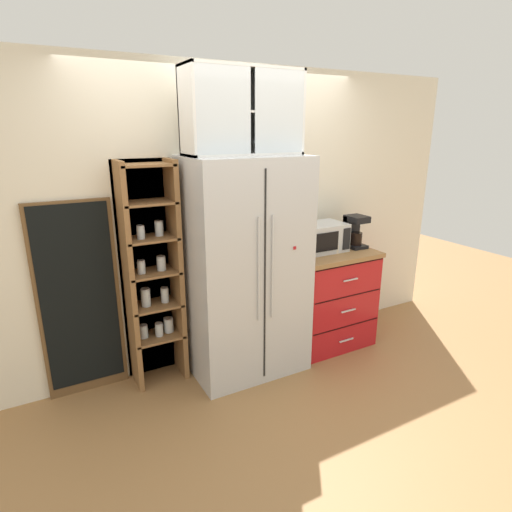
# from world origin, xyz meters

# --- Properties ---
(ground_plane) EXTENTS (10.65, 10.65, 0.00)m
(ground_plane) POSITION_xyz_m (0.00, 0.00, 0.00)
(ground_plane) COLOR #9E7042
(wall_back_cream) EXTENTS (4.95, 0.10, 2.55)m
(wall_back_cream) POSITION_xyz_m (0.00, 0.40, 1.27)
(wall_back_cream) COLOR silver
(wall_back_cream) RESTS_ON ground
(refrigerator) EXTENTS (0.95, 0.67, 1.84)m
(refrigerator) POSITION_xyz_m (0.00, 0.03, 0.92)
(refrigerator) COLOR silver
(refrigerator) RESTS_ON ground
(pantry_shelf_column) EXTENTS (0.46, 0.32, 1.82)m
(pantry_shelf_column) POSITION_xyz_m (-0.73, 0.27, 0.92)
(pantry_shelf_column) COLOR brown
(pantry_shelf_column) RESTS_ON ground
(counter_cabinet) EXTENTS (0.81, 0.63, 0.94)m
(counter_cabinet) POSITION_xyz_m (0.91, 0.05, 0.47)
(counter_cabinet) COLOR red
(counter_cabinet) RESTS_ON ground
(microwave) EXTENTS (0.44, 0.33, 0.26)m
(microwave) POSITION_xyz_m (0.83, 0.10, 1.07)
(microwave) COLOR silver
(microwave) RESTS_ON counter_cabinet
(coffee_maker) EXTENTS (0.17, 0.20, 0.31)m
(coffee_maker) POSITION_xyz_m (1.19, 0.06, 1.09)
(coffee_maker) COLOR black
(coffee_maker) RESTS_ON counter_cabinet
(mug_cream) EXTENTS (0.11, 0.07, 0.08)m
(mug_cream) POSITION_xyz_m (0.91, -0.02, 0.98)
(mug_cream) COLOR silver
(mug_cream) RESTS_ON counter_cabinet
(bottle_clear) EXTENTS (0.06, 0.06, 0.26)m
(bottle_clear) POSITION_xyz_m (0.91, 0.05, 1.05)
(bottle_clear) COLOR silver
(bottle_clear) RESTS_ON counter_cabinet
(bottle_green) EXTENTS (0.07, 0.07, 0.26)m
(bottle_green) POSITION_xyz_m (0.91, 0.07, 1.05)
(bottle_green) COLOR #285B33
(bottle_green) RESTS_ON counter_cabinet
(upper_cabinet) EXTENTS (0.92, 0.32, 0.63)m
(upper_cabinet) POSITION_xyz_m (0.00, 0.07, 2.15)
(upper_cabinet) COLOR silver
(upper_cabinet) RESTS_ON refrigerator
(chalkboard_menu) EXTENTS (0.60, 0.04, 1.54)m
(chalkboard_menu) POSITION_xyz_m (-1.28, 0.33, 0.78)
(chalkboard_menu) COLOR brown
(chalkboard_menu) RESTS_ON ground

